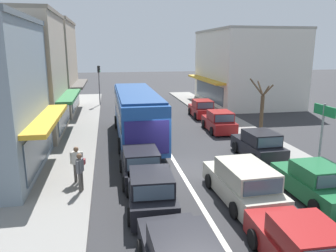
% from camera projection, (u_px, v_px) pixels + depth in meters
% --- Properties ---
extents(ground_plane, '(140.00, 140.00, 0.00)m').
position_uv_depth(ground_plane, '(178.00, 168.00, 16.68)').
color(ground_plane, '#2D2D30').
extents(lane_centre_line, '(0.20, 28.00, 0.01)m').
position_uv_depth(lane_centre_line, '(165.00, 145.00, 20.51)').
color(lane_centre_line, silver).
rests_on(lane_centre_line, ground).
extents(sidewalk_left, '(5.20, 44.00, 0.14)m').
position_uv_depth(sidewalk_left, '(56.00, 141.00, 21.21)').
color(sidewalk_left, gray).
rests_on(sidewalk_left, ground).
extents(kerb_right, '(2.80, 44.00, 0.12)m').
position_uv_depth(kerb_right, '(245.00, 132.00, 23.50)').
color(kerb_right, gray).
rests_on(kerb_right, ground).
extents(shopfront_mid_block, '(8.46, 7.27, 8.32)m').
position_uv_depth(shopfront_mid_block, '(3.00, 76.00, 21.74)').
color(shopfront_mid_block, '#B2A38E').
rests_on(shopfront_mid_block, ground).
extents(shopfront_far_end, '(8.67, 8.48, 8.40)m').
position_uv_depth(shopfront_far_end, '(30.00, 68.00, 29.56)').
color(shopfront_far_end, '#B2A38E').
rests_on(shopfront_far_end, ground).
extents(building_right_far, '(9.33, 11.55, 7.88)m').
position_uv_depth(building_right_far, '(246.00, 67.00, 35.53)').
color(building_right_far, silver).
rests_on(building_right_far, ground).
extents(city_bus, '(2.80, 10.87, 3.23)m').
position_uv_depth(city_bus, '(137.00, 112.00, 21.51)').
color(city_bus, '#1E4C99').
rests_on(city_bus, ground).
extents(sedan_adjacent_lane_lead, '(1.98, 4.24, 1.47)m').
position_uv_depth(sedan_adjacent_lane_lead, '(305.00, 252.00, 8.70)').
color(sedan_adjacent_lane_lead, maroon).
rests_on(sedan_adjacent_lane_lead, ground).
extents(wagon_behind_bus_near, '(2.06, 4.56, 1.58)m').
position_uv_depth(wagon_behind_bus_near, '(243.00, 183.00, 12.92)').
color(wagon_behind_bus_near, '#B7B29E').
rests_on(wagon_behind_bus_near, ground).
extents(hatchback_behind_bus_mid, '(1.93, 3.76, 1.54)m').
position_uv_depth(hatchback_behind_bus_mid, '(151.00, 192.00, 12.21)').
color(hatchback_behind_bus_mid, black).
rests_on(hatchback_behind_bus_mid, ground).
extents(hatchback_queue_far_back, '(1.85, 3.71, 1.54)m').
position_uv_depth(hatchback_queue_far_back, '(141.00, 166.00, 14.93)').
color(hatchback_queue_far_back, black).
rests_on(hatchback_queue_far_back, ground).
extents(parked_sedan_kerb_front, '(1.93, 4.22, 1.47)m').
position_uv_depth(parked_sedan_kerb_front, '(316.00, 183.00, 13.11)').
color(parked_sedan_kerb_front, '#1E6638').
rests_on(parked_sedan_kerb_front, ground).
extents(parked_hatchback_kerb_second, '(1.92, 3.76, 1.54)m').
position_uv_depth(parked_hatchback_kerb_second, '(259.00, 145.00, 18.05)').
color(parked_hatchback_kerb_second, black).
rests_on(parked_hatchback_kerb_second, ground).
extents(parked_hatchback_kerb_third, '(1.90, 3.74, 1.54)m').
position_uv_depth(parked_hatchback_kerb_third, '(219.00, 122.00, 23.81)').
color(parked_hatchback_kerb_third, maroon).
rests_on(parked_hatchback_kerb_third, ground).
extents(parked_hatchback_kerb_rear, '(1.91, 3.75, 1.54)m').
position_uv_depth(parked_hatchback_kerb_rear, '(202.00, 109.00, 28.91)').
color(parked_hatchback_kerb_rear, maroon).
rests_on(parked_hatchback_kerb_rear, ground).
extents(traffic_light_downstreet, '(0.33, 0.24, 4.20)m').
position_uv_depth(traffic_light_downstreet, '(99.00, 79.00, 33.95)').
color(traffic_light_downstreet, gray).
rests_on(traffic_light_downstreet, ground).
extents(directional_road_sign, '(0.10, 1.40, 3.60)m').
position_uv_depth(directional_road_sign, '(323.00, 124.00, 14.36)').
color(directional_road_sign, gray).
rests_on(directional_road_sign, ground).
extents(street_tree_right, '(1.67, 1.62, 4.10)m').
position_uv_depth(street_tree_right, '(261.00, 112.00, 21.34)').
color(street_tree_right, brown).
rests_on(street_tree_right, ground).
extents(pedestrian_with_handbag_near, '(0.66, 0.26, 1.63)m').
position_uv_depth(pedestrian_with_handbag_near, '(77.00, 162.00, 14.36)').
color(pedestrian_with_handbag_near, '#4C4742').
rests_on(pedestrian_with_handbag_near, sidewalk_left).
extents(pedestrian_browsing_midblock, '(0.30, 0.56, 1.63)m').
position_uv_depth(pedestrian_browsing_midblock, '(80.00, 170.00, 13.44)').
color(pedestrian_browsing_midblock, '#4C4742').
rests_on(pedestrian_browsing_midblock, sidewalk_left).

